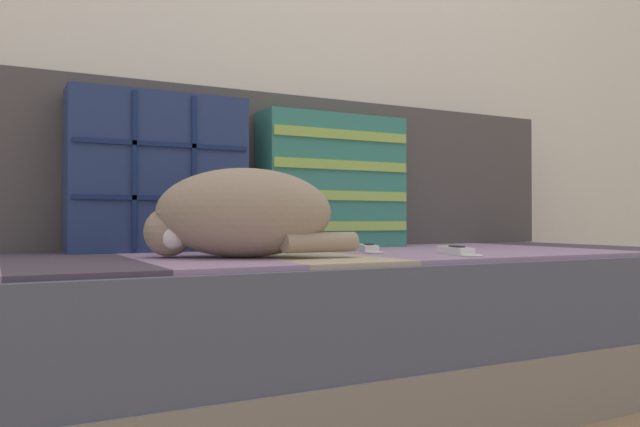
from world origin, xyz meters
TOP-DOWN VIEW (x-y plane):
  - ground_plane at (0.00, 0.00)m, footprint 14.00×14.00m
  - couch at (-0.00, 0.10)m, footprint 2.18×0.89m
  - sofa_backrest at (0.00, 0.48)m, footprint 2.13×0.14m
  - throw_pillow_quilted at (-0.39, 0.33)m, footprint 0.47×0.14m
  - throw_pillow_striped at (0.15, 0.33)m, footprint 0.46×0.14m
  - sleeping_cat at (-0.30, -0.03)m, footprint 0.45×0.37m
  - game_remote_near at (0.22, -0.15)m, footprint 0.10×0.21m
  - game_remote_far at (0.10, 0.06)m, footprint 0.11×0.19m

SIDE VIEW (x-z plane):
  - ground_plane at x=0.00m, z-range 0.00..0.00m
  - couch at x=0.00m, z-range 0.00..0.39m
  - game_remote_far at x=0.10m, z-range 0.39..0.41m
  - game_remote_near at x=0.22m, z-range 0.39..0.41m
  - sleeping_cat at x=-0.30m, z-range 0.39..0.59m
  - throw_pillow_striped at x=0.15m, z-range 0.39..0.80m
  - throw_pillow_quilted at x=-0.39m, z-range 0.39..0.81m
  - sofa_backrest at x=0.00m, z-range 0.39..0.87m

